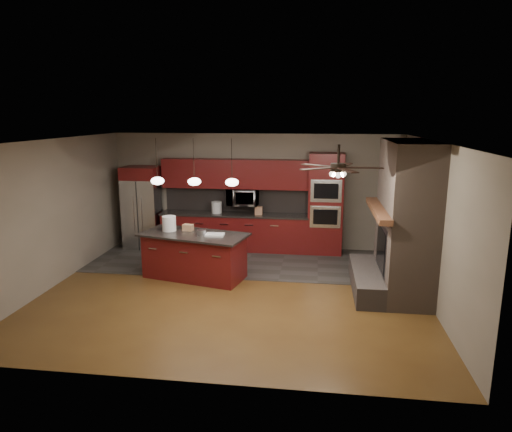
% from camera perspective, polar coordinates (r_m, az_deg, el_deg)
% --- Properties ---
extents(ground, '(7.00, 7.00, 0.00)m').
position_cam_1_polar(ground, '(8.69, -2.74, -9.37)').
color(ground, brown).
rests_on(ground, ground).
extents(ceiling, '(7.00, 6.00, 0.02)m').
position_cam_1_polar(ceiling, '(8.07, -2.95, 9.39)').
color(ceiling, white).
rests_on(ceiling, back_wall).
extents(back_wall, '(7.00, 0.02, 2.80)m').
position_cam_1_polar(back_wall, '(11.18, -0.07, 3.08)').
color(back_wall, gray).
rests_on(back_wall, ground).
extents(right_wall, '(0.02, 6.00, 2.80)m').
position_cam_1_polar(right_wall, '(8.39, 21.39, -1.02)').
color(right_wall, gray).
rests_on(right_wall, ground).
extents(left_wall, '(0.02, 6.00, 2.80)m').
position_cam_1_polar(left_wall, '(9.54, -24.01, 0.31)').
color(left_wall, gray).
rests_on(left_wall, ground).
extents(slate_tile_patch, '(7.00, 2.40, 0.01)m').
position_cam_1_polar(slate_tile_patch, '(10.36, -0.96, -5.65)').
color(slate_tile_patch, '#35322F').
rests_on(slate_tile_patch, ground).
extents(fireplace_column, '(1.30, 2.10, 2.80)m').
position_cam_1_polar(fireplace_column, '(8.69, 17.78, -0.99)').
color(fireplace_column, '#6C5A4D').
rests_on(fireplace_column, ground).
extents(back_cabinetry, '(3.59, 0.64, 2.20)m').
position_cam_1_polar(back_cabinetry, '(11.10, -2.68, 0.34)').
color(back_cabinetry, '#581013').
rests_on(back_cabinetry, ground).
extents(oven_tower, '(0.80, 0.63, 2.38)m').
position_cam_1_polar(oven_tower, '(10.82, 8.67, 1.49)').
color(oven_tower, '#581013').
rests_on(oven_tower, ground).
extents(microwave, '(0.73, 0.41, 0.50)m').
position_cam_1_polar(microwave, '(10.99, -1.67, 2.38)').
color(microwave, silver).
rests_on(microwave, back_cabinetry).
extents(refrigerator, '(0.86, 0.75, 2.01)m').
position_cam_1_polar(refrigerator, '(11.58, -13.96, 1.05)').
color(refrigerator, silver).
rests_on(refrigerator, ground).
extents(kitchen_island, '(2.29, 1.43, 0.92)m').
position_cam_1_polar(kitchen_island, '(9.32, -7.71, -4.91)').
color(kitchen_island, '#581013').
rests_on(kitchen_island, ground).
extents(white_bucket, '(0.39, 0.39, 0.30)m').
position_cam_1_polar(white_bucket, '(9.47, -10.81, -0.92)').
color(white_bucket, white).
rests_on(white_bucket, kitchen_island).
extents(paint_can, '(0.24, 0.24, 0.11)m').
position_cam_1_polar(paint_can, '(9.02, -6.83, -2.09)').
color(paint_can, '#A5A5AA').
rests_on(paint_can, kitchen_island).
extents(paint_tray, '(0.37, 0.27, 0.04)m').
position_cam_1_polar(paint_tray, '(8.99, -5.16, -2.35)').
color(paint_tray, silver).
rests_on(paint_tray, kitchen_island).
extents(cardboard_box, '(0.22, 0.17, 0.13)m').
position_cam_1_polar(cardboard_box, '(9.44, -8.50, -1.42)').
color(cardboard_box, tan).
rests_on(cardboard_box, kitchen_island).
extents(counter_bucket, '(0.28, 0.28, 0.28)m').
position_cam_1_polar(counter_bucket, '(11.11, -4.94, 1.09)').
color(counter_bucket, silver).
rests_on(counter_bucket, back_cabinetry).
extents(counter_box, '(0.18, 0.15, 0.19)m').
position_cam_1_polar(counter_box, '(10.90, 0.33, 0.67)').
color(counter_box, '#AC7958').
rests_on(counter_box, back_cabinetry).
extents(pendant_left, '(0.26, 0.26, 0.92)m').
position_cam_1_polar(pendant_left, '(9.26, -12.21, 4.34)').
color(pendant_left, black).
rests_on(pendant_left, ceiling).
extents(pendant_center, '(0.26, 0.26, 0.92)m').
position_cam_1_polar(pendant_center, '(9.04, -7.71, 4.31)').
color(pendant_center, black).
rests_on(pendant_center, ceiling).
extents(pendant_right, '(0.26, 0.26, 0.92)m').
position_cam_1_polar(pendant_right, '(8.87, -3.02, 4.26)').
color(pendant_right, black).
rests_on(pendant_right, ceiling).
extents(ceiling_fan, '(1.27, 1.33, 0.41)m').
position_cam_1_polar(ceiling_fan, '(7.18, 10.24, 6.06)').
color(ceiling_fan, black).
rests_on(ceiling_fan, ceiling).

